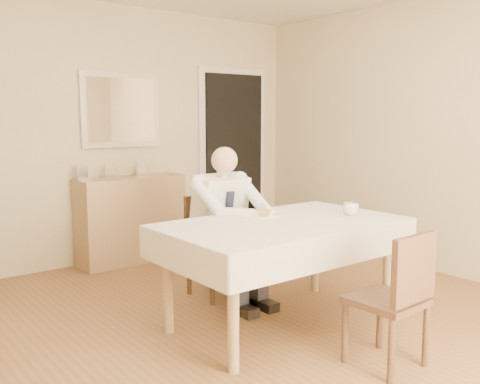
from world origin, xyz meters
TOP-DOWN VIEW (x-y plane):
  - room at (0.00, 0.00)m, footprint 5.00×5.02m
  - doorway at (1.55, 2.46)m, footprint 0.96×0.07m
  - mirror at (0.12, 2.47)m, footprint 0.86×0.04m
  - dining_table at (0.19, 0.10)m, footprint 1.72×1.02m
  - chair_far at (0.19, 0.98)m, footprint 0.40×0.40m
  - chair_near at (0.25, -0.82)m, footprint 0.40×0.41m
  - seated_man at (0.19, 0.69)m, footprint 0.48×0.72m
  - plate at (0.21, 0.34)m, footprint 0.26×0.26m
  - food at (0.21, 0.34)m, footprint 0.14×0.14m
  - knife at (0.25, 0.28)m, footprint 0.01×0.13m
  - fork at (0.17, 0.28)m, footprint 0.01×0.13m
  - coffee_mug at (0.75, -0.03)m, footprint 0.12×0.12m
  - sideboard at (0.12, 2.32)m, footprint 1.11×0.41m
  - photo_frame_left at (-0.36, 2.34)m, footprint 0.10×0.02m
  - photo_frame_center at (-0.08, 2.35)m, footprint 0.10×0.02m
  - photo_frame_right at (0.27, 2.36)m, footprint 0.10×0.02m

SIDE VIEW (x-z plane):
  - sideboard at x=0.12m, z-range 0.00..0.88m
  - chair_near at x=0.25m, z-range 0.05..0.87m
  - chair_far at x=0.19m, z-range 0.05..0.88m
  - dining_table at x=0.19m, z-range 0.29..1.04m
  - seated_man at x=0.19m, z-range 0.07..1.31m
  - plate at x=0.21m, z-range 0.75..0.77m
  - knife at x=0.25m, z-range 0.77..0.78m
  - fork at x=0.17m, z-range 0.77..0.78m
  - food at x=0.21m, z-range 0.76..0.81m
  - coffee_mug at x=0.75m, z-range 0.75..0.85m
  - photo_frame_left at x=-0.36m, z-range 0.88..1.02m
  - photo_frame_center at x=-0.08m, z-range 0.88..1.02m
  - photo_frame_right at x=0.27m, z-range 0.88..1.02m
  - doorway at x=1.55m, z-range -0.05..2.05m
  - room at x=0.00m, z-range 0.00..2.60m
  - mirror at x=0.12m, z-range 1.17..1.93m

